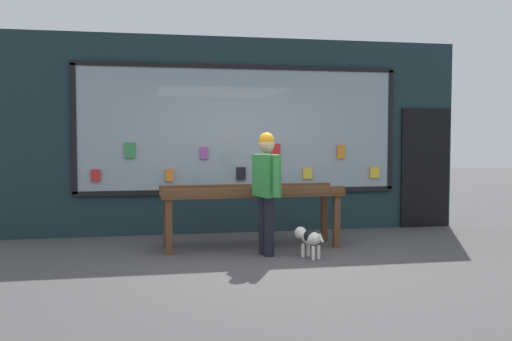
# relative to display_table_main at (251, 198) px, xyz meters

# --- Properties ---
(ground_plane) EXTENTS (40.00, 40.00, 0.00)m
(ground_plane) POSITION_rel_display_table_main_xyz_m (0.00, -1.00, -0.72)
(ground_plane) COLOR #474444
(shopfront_facade) EXTENTS (7.73, 0.29, 3.24)m
(shopfront_facade) POSITION_rel_display_table_main_xyz_m (0.05, 1.39, 0.90)
(shopfront_facade) COLOR #192D33
(shopfront_facade) RESTS_ON ground_plane
(display_table_main) EXTENTS (2.62, 0.76, 0.89)m
(display_table_main) POSITION_rel_display_table_main_xyz_m (0.00, 0.00, 0.00)
(display_table_main) COLOR brown
(display_table_main) RESTS_ON ground_plane
(person_browsing) EXTENTS (0.32, 0.64, 1.65)m
(person_browsing) POSITION_rel_display_table_main_xyz_m (0.10, -0.59, 0.25)
(person_browsing) COLOR black
(person_browsing) RESTS_ON ground_plane
(small_dog) EXTENTS (0.32, 0.51, 0.39)m
(small_dog) POSITION_rel_display_table_main_xyz_m (0.62, -0.86, -0.45)
(small_dog) COLOR white
(small_dog) RESTS_ON ground_plane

